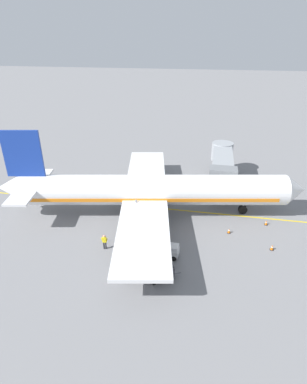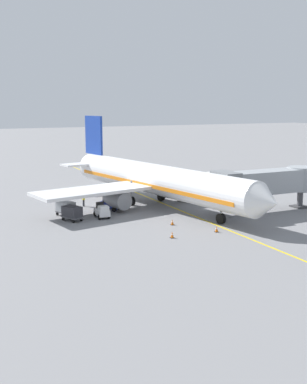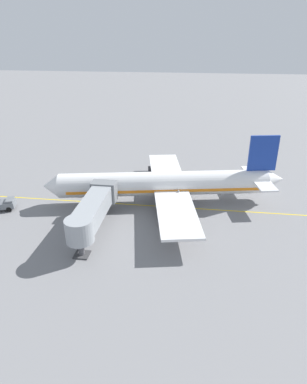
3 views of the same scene
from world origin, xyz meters
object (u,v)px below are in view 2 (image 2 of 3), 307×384
object	(u,v)px
baggage_tug_trailing	(102,211)
ground_crew_wing_walker	(84,199)
safety_cone_nose_right	(172,222)
baggage_cart_second_in_train	(66,207)
safety_cone_nose_left	(172,235)
safety_cone_wing_tip	(217,229)
baggage_tug_lead	(111,204)
jet_bridge	(267,182)
baggage_cart_front	(72,212)
parked_airliner	(155,180)

from	to	relation	value
baggage_tug_trailing	ground_crew_wing_walker	xyz separation A→B (m)	(0.03, -6.56, 0.24)
ground_crew_wing_walker	safety_cone_nose_right	xyz separation A→B (m)	(-5.46, 12.81, -0.66)
baggage_cart_second_in_train	ground_crew_wing_walker	size ratio (longest dim) A/B	1.73
baggage_tug_trailing	ground_crew_wing_walker	size ratio (longest dim) A/B	1.51
baggage_tug_trailing	safety_cone_nose_left	xyz separation A→B (m)	(-3.13, 10.56, -0.42)
baggage_tug_trailing	safety_cone_wing_tip	xyz separation A→B (m)	(-8.02, 10.59, -0.42)
baggage_tug_lead	jet_bridge	bearing A→B (deg)	152.38
baggage_cart_front	baggage_cart_second_in_train	bearing A→B (deg)	-91.13
baggage_cart_second_in_train	baggage_tug_lead	bearing A→B (deg)	-175.05
jet_bridge	baggage_tug_lead	world-z (taller)	jet_bridge
safety_cone_nose_right	safety_cone_wing_tip	distance (m)	5.05
parked_airliner	baggage_tug_lead	distance (m)	6.33
jet_bridge	safety_cone_nose_left	distance (m)	16.34
baggage_tug_trailing	baggage_cart_front	world-z (taller)	baggage_tug_trailing
jet_bridge	baggage_tug_lead	xyz separation A→B (m)	(16.05, -8.39, -2.74)
safety_cone_nose_left	safety_cone_nose_right	bearing A→B (deg)	-118.22
baggage_tug_lead	baggage_cart_second_in_train	world-z (taller)	baggage_tug_lead
parked_airliner	jet_bridge	distance (m)	13.31
baggage_tug_trailing	baggage_cart_front	size ratio (longest dim) A/B	0.87
jet_bridge	safety_cone_nose_left	size ratio (longest dim) A/B	22.92
jet_bridge	ground_crew_wing_walker	size ratio (longest dim) A/B	8.00
baggage_cart_second_in_train	safety_cone_nose_left	xyz separation A→B (m)	(-6.45, 13.21, -0.66)
parked_airliner	baggage_tug_lead	size ratio (longest dim) A/B	13.74
parked_airliner	jet_bridge	bearing A→B (deg)	140.21
baggage_tug_trailing	ground_crew_wing_walker	world-z (taller)	ground_crew_wing_walker
parked_airliner	ground_crew_wing_walker	bearing A→B (deg)	-22.27
baggage_cart_second_in_train	safety_cone_wing_tip	size ratio (longest dim) A/B	4.96
baggage_tug_trailing	baggage_cart_second_in_train	distance (m)	4.26
parked_airliner	jet_bridge	world-z (taller)	parked_airliner
baggage_tug_trailing	safety_cone_nose_left	size ratio (longest dim) A/B	4.34
baggage_cart_front	ground_crew_wing_walker	world-z (taller)	ground_crew_wing_walker
ground_crew_wing_walker	safety_cone_wing_tip	xyz separation A→B (m)	(-8.04, 17.16, -0.66)
parked_airliner	ground_crew_wing_walker	xyz separation A→B (m)	(8.06, -3.30, -2.23)
baggage_cart_front	safety_cone_nose_right	distance (m)	10.81
jet_bridge	safety_cone_wing_tip	bearing A→B (deg)	27.53
baggage_tug_lead	ground_crew_wing_walker	world-z (taller)	ground_crew_wing_walker
parked_airliner	ground_crew_wing_walker	distance (m)	8.99
ground_crew_wing_walker	baggage_tug_trailing	bearing A→B (deg)	90.23
jet_bridge	baggage_cart_front	world-z (taller)	jet_bridge
baggage_cart_second_in_train	ground_crew_wing_walker	distance (m)	5.11
baggage_tug_lead	baggage_cart_front	distance (m)	6.42
baggage_cart_front	parked_airliner	bearing A→B (deg)	-163.97
ground_crew_wing_walker	parked_airliner	bearing A→B (deg)	157.73
ground_crew_wing_walker	safety_cone_nose_left	distance (m)	17.42
baggage_tug_trailing	baggage_cart_second_in_train	size ratio (longest dim) A/B	0.87
parked_airliner	baggage_tug_trailing	xyz separation A→B (m)	(8.04, 3.26, -2.47)
safety_cone_nose_left	baggage_tug_lead	bearing A→B (deg)	-86.19
baggage_cart_second_in_train	safety_cone_wing_tip	distance (m)	17.45
safety_cone_nose_left	baggage_cart_front	bearing A→B (deg)	-58.32
parked_airliner	safety_cone_wing_tip	distance (m)	14.15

